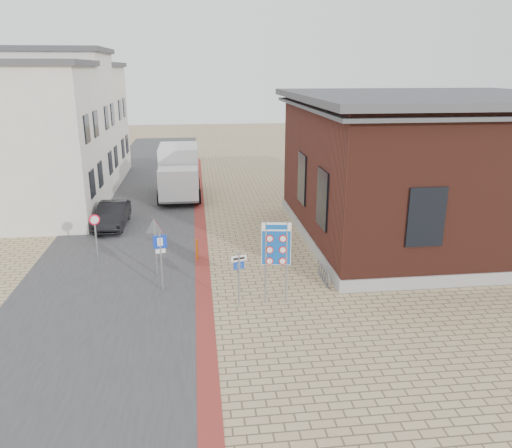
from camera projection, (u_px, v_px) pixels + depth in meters
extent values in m
plane|color=tan|center=(263.00, 310.00, 17.04)|extent=(120.00, 120.00, 0.00)
cube|color=#38383A|center=(142.00, 203.00, 30.61)|extent=(7.00, 60.00, 0.02)
cube|color=maroon|center=(200.00, 225.00, 26.28)|extent=(0.60, 40.00, 0.02)
cube|color=gray|center=(425.00, 230.00, 24.63)|extent=(12.15, 12.15, 0.50)
cube|color=#4B2018|center=(431.00, 165.00, 23.66)|extent=(12.00, 12.00, 6.00)
cube|color=#46464B|center=(439.00, 97.00, 22.72)|extent=(13.00, 13.00, 0.30)
cube|color=#46464B|center=(438.00, 106.00, 22.84)|extent=(12.70, 12.70, 0.15)
cube|color=black|center=(323.00, 199.00, 20.34)|extent=(0.12, 1.60, 2.40)
cube|color=black|center=(302.00, 178.00, 24.13)|extent=(0.12, 1.60, 2.40)
cube|color=black|center=(426.00, 217.00, 17.82)|extent=(1.40, 0.12, 2.20)
cube|color=silver|center=(24.00, 146.00, 25.95)|extent=(7.00, 6.00, 8.00)
cube|color=#46464B|center=(12.00, 63.00, 24.71)|extent=(7.40, 6.40, 0.30)
cube|color=black|center=(92.00, 184.00, 25.75)|extent=(0.10, 1.10, 1.40)
cube|color=black|center=(100.00, 174.00, 28.03)|extent=(0.10, 1.10, 1.40)
cube|color=black|center=(87.00, 129.00, 24.92)|extent=(0.10, 1.10, 1.40)
cube|color=black|center=(95.00, 124.00, 27.19)|extent=(0.10, 1.10, 1.40)
cube|color=silver|center=(53.00, 126.00, 31.51)|extent=(7.00, 6.00, 8.80)
cube|color=#46464B|center=(44.00, 50.00, 30.15)|extent=(7.40, 6.40, 0.30)
cube|color=black|center=(110.00, 163.00, 31.44)|extent=(0.10, 1.10, 1.40)
cube|color=black|center=(116.00, 156.00, 33.71)|extent=(0.10, 1.10, 1.40)
cube|color=black|center=(106.00, 118.00, 30.60)|extent=(0.10, 1.10, 1.40)
cube|color=black|center=(112.00, 114.00, 32.88)|extent=(0.10, 1.10, 1.40)
cube|color=silver|center=(75.00, 123.00, 37.32)|extent=(7.00, 6.00, 8.00)
cube|color=#46464B|center=(69.00, 65.00, 36.08)|extent=(7.40, 6.40, 0.30)
cube|color=black|center=(123.00, 148.00, 37.12)|extent=(0.10, 1.10, 1.40)
cube|color=black|center=(127.00, 144.00, 39.40)|extent=(0.10, 1.10, 1.40)
cube|color=black|center=(120.00, 110.00, 36.29)|extent=(0.10, 1.10, 1.40)
cube|color=black|center=(124.00, 107.00, 38.56)|extent=(0.10, 1.10, 1.40)
torus|color=slate|center=(327.00, 280.00, 18.78)|extent=(0.04, 0.60, 0.60)
torus|color=slate|center=(325.00, 276.00, 19.06)|extent=(0.04, 0.60, 0.60)
torus|color=slate|center=(323.00, 273.00, 19.34)|extent=(0.04, 0.60, 0.60)
torus|color=slate|center=(321.00, 270.00, 19.63)|extent=(0.04, 0.60, 0.60)
torus|color=slate|center=(320.00, 268.00, 19.91)|extent=(0.04, 0.60, 0.60)
cube|color=slate|center=(323.00, 280.00, 19.42)|extent=(0.08, 1.60, 0.04)
imported|color=black|center=(112.00, 215.00, 25.79)|extent=(1.45, 3.92, 1.28)
cube|color=slate|center=(180.00, 190.00, 31.80)|extent=(2.37, 5.99, 0.28)
cube|color=white|center=(178.00, 183.00, 29.54)|extent=(2.34, 1.90, 1.77)
cube|color=black|center=(178.00, 181.00, 28.66)|extent=(2.10, 0.10, 0.89)
cube|color=white|center=(179.00, 164.00, 32.31)|extent=(2.46, 4.00, 2.44)
cylinder|color=black|center=(160.00, 198.00, 30.00)|extent=(0.28, 0.89, 0.89)
cylinder|color=black|center=(199.00, 197.00, 30.28)|extent=(0.28, 0.89, 0.89)
cylinder|color=black|center=(163.00, 185.00, 33.35)|extent=(0.28, 0.89, 0.89)
cylinder|color=black|center=(198.00, 184.00, 33.63)|extent=(0.28, 0.89, 0.89)
cylinder|color=gray|center=(266.00, 263.00, 17.13)|extent=(0.07, 0.07, 2.95)
cylinder|color=gray|center=(286.00, 264.00, 17.12)|extent=(0.07, 0.07, 2.95)
cube|color=white|center=(276.00, 244.00, 16.92)|extent=(1.01, 0.18, 1.52)
cube|color=#0E4EA9|center=(276.00, 244.00, 16.92)|extent=(0.97, 0.18, 1.48)
cube|color=white|center=(276.00, 227.00, 16.73)|extent=(0.97, 0.18, 0.29)
cylinder|color=gray|center=(239.00, 280.00, 16.93)|extent=(0.07, 0.07, 2.03)
cube|color=white|center=(239.00, 258.00, 16.69)|extent=(0.54, 0.18, 0.19)
cube|color=#0F38B7|center=(239.00, 266.00, 16.77)|extent=(0.37, 0.13, 0.25)
cylinder|color=gray|center=(161.00, 262.00, 18.20)|extent=(0.07, 0.07, 2.23)
cube|color=#0F32BD|center=(160.00, 242.00, 17.96)|extent=(0.49, 0.12, 0.49)
cube|color=white|center=(161.00, 251.00, 18.06)|extent=(0.36, 0.10, 0.16)
cylinder|color=gray|center=(156.00, 248.00, 19.58)|extent=(0.07, 0.07, 2.25)
cylinder|color=gray|center=(96.00, 236.00, 21.44)|extent=(0.07, 0.07, 1.96)
cylinder|color=red|center=(94.00, 220.00, 21.22)|extent=(0.43, 0.22, 0.46)
cylinder|color=orange|center=(197.00, 249.00, 21.38)|extent=(0.10, 0.10, 0.93)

